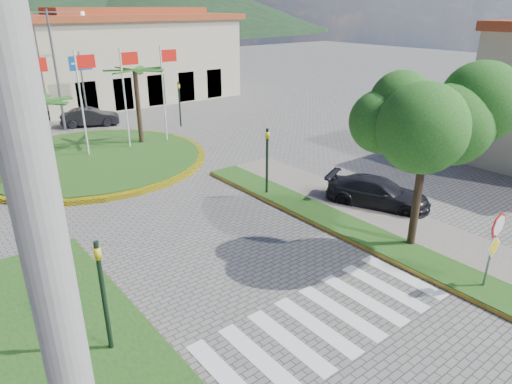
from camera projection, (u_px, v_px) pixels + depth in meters
sidewalk_right at (499, 275)px, 14.77m from camera, size 4.00×28.00×0.15m
verge_right at (481, 288)px, 14.07m from camera, size 1.60×28.00×0.18m
crosswalk at (326, 320)px, 12.78m from camera, size 8.00×3.00×0.01m
roundabout_island at (92, 159)px, 25.75m from camera, size 12.70×12.70×6.00m
stop_sign at (495, 239)px, 13.46m from camera, size 0.80×0.11×2.65m
deciduous_tree at (430, 106)px, 14.72m from camera, size 3.60×3.60×6.80m
traffic_light_left at (103, 288)px, 10.86m from camera, size 0.15×0.18×3.20m
traffic_light_right at (267, 156)px, 20.44m from camera, size 0.15×0.18×3.20m
traffic_light_far at (179, 100)px, 32.58m from camera, size 0.18×0.15×3.20m
direction_sign_west at (5, 82)px, 29.81m from camera, size 1.60×0.14×5.20m
direction_sign_east at (82, 76)px, 32.69m from camera, size 1.60×0.14×5.20m
street_lamp_centre at (55, 65)px, 30.47m from camera, size 4.80×0.16×8.00m
building_right at (131, 56)px, 41.68m from camera, size 19.08×9.54×8.05m
hill_far_east at (177, 3)px, 144.55m from camera, size 120.00×120.00×18.00m
car_dark_a at (37, 114)px, 34.43m from camera, size 3.73×2.14×1.19m
car_dark_b at (90, 117)px, 33.23m from camera, size 4.26×2.84×1.33m
car_side_right at (378, 193)px, 19.81m from camera, size 3.45×4.80×1.29m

